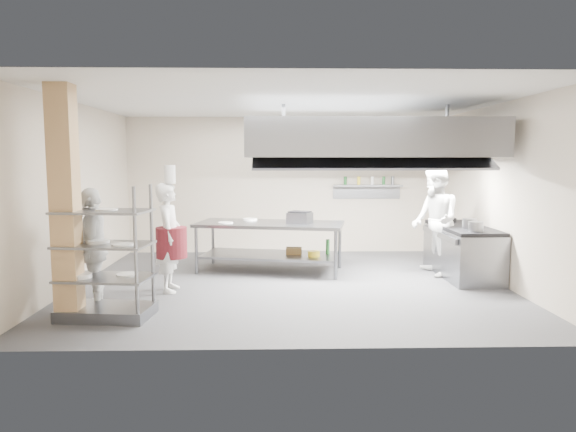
{
  "coord_description": "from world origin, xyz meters",
  "views": [
    {
      "loc": [
        -0.25,
        -8.42,
        2.06
      ],
      "look_at": [
        -0.03,
        0.2,
        1.12
      ],
      "focal_mm": 32.0,
      "sensor_mm": 36.0,
      "label": 1
    }
  ],
  "objects_px": {
    "cooking_range": "(462,253)",
    "chef_head": "(170,237)",
    "pass_rack": "(105,252)",
    "stockpot": "(469,224)",
    "chef_plating": "(93,249)",
    "island": "(270,247)",
    "griddle": "(300,218)",
    "chef_line": "(435,221)"
  },
  "relations": [
    {
      "from": "cooking_range",
      "to": "chef_head",
      "type": "relative_size",
      "value": 1.17
    },
    {
      "from": "pass_rack",
      "to": "stockpot",
      "type": "distance_m",
      "value": 5.86
    },
    {
      "from": "chef_plating",
      "to": "stockpot",
      "type": "xyz_separation_m",
      "value": [
        5.82,
        1.54,
        0.14
      ]
    },
    {
      "from": "island",
      "to": "chef_head",
      "type": "height_order",
      "value": "chef_head"
    },
    {
      "from": "pass_rack",
      "to": "griddle",
      "type": "relative_size",
      "value": 4.29
    },
    {
      "from": "chef_plating",
      "to": "griddle",
      "type": "distance_m",
      "value": 3.72
    },
    {
      "from": "pass_rack",
      "to": "chef_line",
      "type": "bearing_deg",
      "value": 31.56
    },
    {
      "from": "chef_plating",
      "to": "stockpot",
      "type": "relative_size",
      "value": 6.98
    },
    {
      "from": "griddle",
      "to": "chef_plating",
      "type": "bearing_deg",
      "value": -116.21
    },
    {
      "from": "griddle",
      "to": "chef_head",
      "type": "bearing_deg",
      "value": -121.63
    },
    {
      "from": "chef_plating",
      "to": "griddle",
      "type": "height_order",
      "value": "chef_plating"
    },
    {
      "from": "chef_line",
      "to": "island",
      "type": "bearing_deg",
      "value": -100.87
    },
    {
      "from": "cooking_range",
      "to": "chef_plating",
      "type": "bearing_deg",
      "value": -162.09
    },
    {
      "from": "chef_head",
      "to": "chef_line",
      "type": "bearing_deg",
      "value": -80.83
    },
    {
      "from": "chef_plating",
      "to": "griddle",
      "type": "relative_size",
      "value": 4.16
    },
    {
      "from": "pass_rack",
      "to": "chef_head",
      "type": "xyz_separation_m",
      "value": [
        0.56,
        1.35,
        -0.02
      ]
    },
    {
      "from": "chef_plating",
      "to": "stockpot",
      "type": "distance_m",
      "value": 6.02
    },
    {
      "from": "chef_line",
      "to": "stockpot",
      "type": "xyz_separation_m",
      "value": [
        0.46,
        -0.42,
        0.01
      ]
    },
    {
      "from": "stockpot",
      "to": "chef_head",
      "type": "bearing_deg",
      "value": -173.08
    },
    {
      "from": "stockpot",
      "to": "pass_rack",
      "type": "bearing_deg",
      "value": -160.49
    },
    {
      "from": "island",
      "to": "griddle",
      "type": "relative_size",
      "value": 6.61
    },
    {
      "from": "griddle",
      "to": "stockpot",
      "type": "relative_size",
      "value": 1.68
    },
    {
      "from": "island",
      "to": "chef_plating",
      "type": "relative_size",
      "value": 1.59
    },
    {
      "from": "pass_rack",
      "to": "stockpot",
      "type": "xyz_separation_m",
      "value": [
        5.53,
        1.96,
        0.11
      ]
    },
    {
      "from": "cooking_range",
      "to": "chef_line",
      "type": "height_order",
      "value": "chef_line"
    },
    {
      "from": "pass_rack",
      "to": "chef_line",
      "type": "height_order",
      "value": "chef_line"
    },
    {
      "from": "chef_head",
      "to": "chef_plating",
      "type": "distance_m",
      "value": 1.27
    },
    {
      "from": "pass_rack",
      "to": "cooking_range",
      "type": "relative_size",
      "value": 0.87
    },
    {
      "from": "chef_head",
      "to": "griddle",
      "type": "relative_size",
      "value": 4.22
    },
    {
      "from": "chef_line",
      "to": "griddle",
      "type": "height_order",
      "value": "chef_line"
    },
    {
      "from": "cooking_range",
      "to": "chef_line",
      "type": "bearing_deg",
      "value": 171.42
    },
    {
      "from": "cooking_range",
      "to": "griddle",
      "type": "relative_size",
      "value": 4.93
    },
    {
      "from": "pass_rack",
      "to": "griddle",
      "type": "xyz_separation_m",
      "value": [
        2.66,
        2.65,
        0.14
      ]
    },
    {
      "from": "island",
      "to": "griddle",
      "type": "bearing_deg",
      "value": -3.7
    },
    {
      "from": "pass_rack",
      "to": "cooking_range",
      "type": "distance_m",
      "value": 6.02
    },
    {
      "from": "cooking_range",
      "to": "island",
      "type": "bearing_deg",
      "value": 171.7
    },
    {
      "from": "cooking_range",
      "to": "chef_plating",
      "type": "xyz_separation_m",
      "value": [
        -5.84,
        -1.89,
        0.42
      ]
    },
    {
      "from": "chef_plating",
      "to": "griddle",
      "type": "bearing_deg",
      "value": 116.27
    },
    {
      "from": "cooking_range",
      "to": "pass_rack",
      "type": "bearing_deg",
      "value": -157.47
    },
    {
      "from": "pass_rack",
      "to": "chef_head",
      "type": "height_order",
      "value": "pass_rack"
    },
    {
      "from": "chef_line",
      "to": "stockpot",
      "type": "relative_size",
      "value": 8.07
    },
    {
      "from": "chef_plating",
      "to": "chef_head",
      "type": "bearing_deg",
      "value": 126.81
    }
  ]
}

